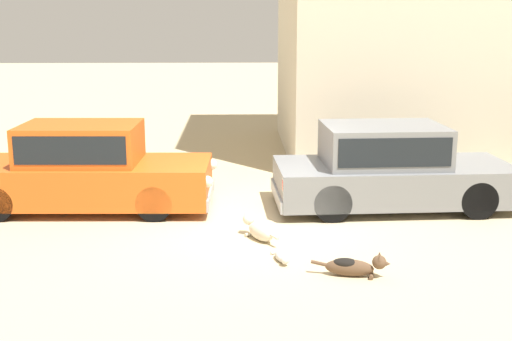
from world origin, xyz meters
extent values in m
plane|color=tan|center=(0.00, 0.00, 0.00)|extent=(80.00, 80.00, 0.00)
cube|color=#D15619|center=(-2.89, 1.17, 0.50)|extent=(4.44, 1.80, 0.70)
cube|color=#D15619|center=(-2.93, 1.17, 1.19)|extent=(2.06, 1.50, 0.68)
cube|color=black|center=(-2.93, 1.17, 1.20)|extent=(1.90, 1.52, 0.48)
cube|color=#999BA0|center=(-0.72, 1.11, 0.26)|extent=(0.16, 1.65, 0.20)
sphere|color=silver|center=(-0.67, 1.77, 0.66)|extent=(0.20, 0.20, 0.20)
sphere|color=silver|center=(-0.70, 0.45, 0.66)|extent=(0.20, 0.20, 0.20)
cylinder|color=black|center=(-1.55, 1.87, 0.30)|extent=(0.61, 0.22, 0.61)
cylinder|color=black|center=(-1.59, 0.39, 0.30)|extent=(0.61, 0.22, 0.61)
cylinder|color=black|center=(-4.19, 1.94, 0.30)|extent=(0.61, 0.22, 0.61)
cube|color=slate|center=(2.59, 1.12, 0.47)|extent=(4.23, 1.99, 0.65)
cube|color=slate|center=(2.39, 1.11, 1.15)|extent=(2.14, 1.65, 0.70)
cube|color=black|center=(2.39, 1.11, 1.16)|extent=(1.98, 1.66, 0.49)
cube|color=#999BA0|center=(4.65, 1.21, 0.26)|extent=(0.19, 1.78, 0.20)
cube|color=#999BA0|center=(0.54, 1.03, 0.26)|extent=(0.19, 1.78, 0.20)
sphere|color=silver|center=(4.65, 1.93, 0.62)|extent=(0.20, 0.20, 0.20)
cube|color=red|center=(0.50, 1.82, 0.63)|extent=(0.05, 0.18, 0.18)
cube|color=red|center=(0.57, 0.25, 0.63)|extent=(0.05, 0.18, 0.18)
cylinder|color=black|center=(3.81, 1.98, 0.32)|extent=(0.66, 0.23, 0.65)
cylinder|color=black|center=(3.88, 0.37, 0.32)|extent=(0.66, 0.23, 0.65)
cylinder|color=black|center=(1.31, 1.88, 0.32)|extent=(0.66, 0.23, 0.65)
cylinder|color=black|center=(1.38, 0.26, 0.32)|extent=(0.66, 0.23, 0.65)
cylinder|color=beige|center=(-0.04, -0.48, 0.03)|extent=(0.12, 0.10, 0.06)
cylinder|color=beige|center=(0.08, -0.41, 0.03)|extent=(0.12, 0.10, 0.06)
ellipsoid|color=beige|center=(0.16, -0.67, 0.14)|extent=(0.50, 0.61, 0.27)
sphere|color=beige|center=(-0.03, -0.37, 0.25)|extent=(0.18, 0.18, 0.18)
cone|color=beige|center=(-0.07, -0.29, 0.23)|extent=(0.14, 0.14, 0.10)
cone|color=beige|center=(-0.07, -0.40, 0.33)|extent=(0.09, 0.09, 0.08)
cone|color=beige|center=(0.02, -0.34, 0.33)|extent=(0.09, 0.09, 0.08)
cylinder|color=beige|center=(0.35, -0.97, 0.16)|extent=(0.15, 0.20, 0.06)
cylinder|color=brown|center=(1.57, -2.15, 0.03)|extent=(0.08, 0.11, 0.06)
cylinder|color=brown|center=(1.55, -2.26, 0.03)|extent=(0.08, 0.11, 0.06)
ellipsoid|color=brown|center=(1.28, -2.15, 0.11)|extent=(0.67, 0.32, 0.23)
ellipsoid|color=black|center=(1.23, -2.14, 0.18)|extent=(0.38, 0.25, 0.13)
sphere|color=brown|center=(1.65, -2.23, 0.22)|extent=(0.19, 0.19, 0.19)
cone|color=brown|center=(1.75, -2.25, 0.20)|extent=(0.12, 0.12, 0.10)
cone|color=brown|center=(1.66, -2.17, 0.30)|extent=(0.08, 0.08, 0.08)
cone|color=brown|center=(1.64, -2.28, 0.30)|extent=(0.08, 0.08, 0.08)
cylinder|color=brown|center=(0.89, -2.07, 0.15)|extent=(0.23, 0.09, 0.09)
ellipsoid|color=beige|center=(0.41, -1.55, 0.07)|extent=(0.22, 0.40, 0.13)
sphere|color=beige|center=(0.45, -1.77, 0.09)|extent=(0.12, 0.12, 0.12)
cone|color=beige|center=(0.48, -1.76, 0.14)|extent=(0.05, 0.05, 0.05)
cone|color=beige|center=(0.42, -1.78, 0.14)|extent=(0.05, 0.05, 0.05)
cylinder|color=beige|center=(0.38, -1.26, 0.02)|extent=(0.21, 0.14, 0.04)
camera|label=1|loc=(-0.20, -10.40, 3.35)|focal=46.82mm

